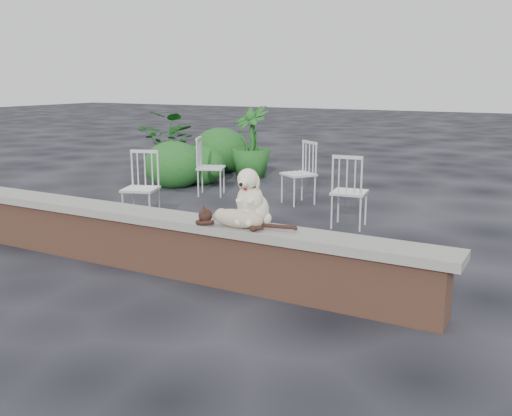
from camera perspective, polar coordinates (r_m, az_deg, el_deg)
The scene contains 12 objects.
ground at distance 5.94m, azimuth -11.39°, elevation -5.71°, with size 60.00×60.00×0.00m, color black.
brick_wall at distance 5.86m, azimuth -11.49°, elevation -3.39°, with size 6.00×0.30×0.50m, color brown.
capstone at distance 5.79m, azimuth -11.62°, elevation -0.64°, with size 6.20×0.40×0.08m, color slate.
dog at distance 5.06m, azimuth -0.28°, elevation 1.25°, with size 0.35×0.46×0.53m, color beige, non-canonical shape.
cat at distance 5.01m, azimuth -1.92°, elevation -0.93°, with size 1.08×0.26×0.18m, color tan, non-canonical shape.
chair_c at distance 7.34m, azimuth 9.29°, elevation 1.70°, with size 0.56×0.56×0.94m, color silver, non-canonical shape.
chair_a at distance 7.60m, azimuth -11.42°, elevation 2.00°, with size 0.56×0.56×0.94m, color silver, non-canonical shape.
chair_e at distance 9.28m, azimuth -4.51°, elevation 4.13°, with size 0.56×0.56×0.94m, color silver, non-canonical shape.
chair_b at distance 8.64m, azimuth 4.25°, elevation 3.49°, with size 0.56×0.56×0.94m, color silver, non-canonical shape.
potted_plant_a at distance 11.12m, azimuth -8.45°, elevation 6.30°, with size 1.14×0.98×1.26m, color #17501D.
potted_plant_b at distance 10.93m, azimuth -0.54°, elevation 6.58°, with size 0.76×0.76×1.36m, color #17501D.
shrubbery at distance 10.92m, azimuth -5.40°, elevation 4.96°, with size 1.47×2.85×0.94m.
Camera 1 is at (3.69, -4.27, 1.86)m, focal length 40.20 mm.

